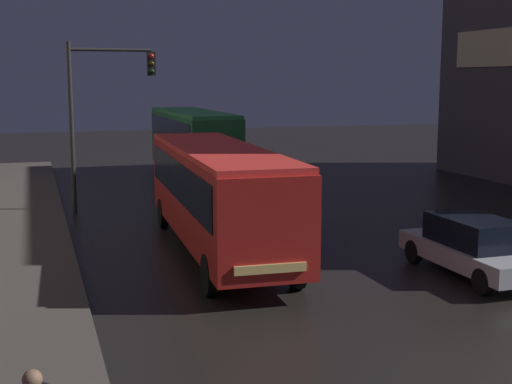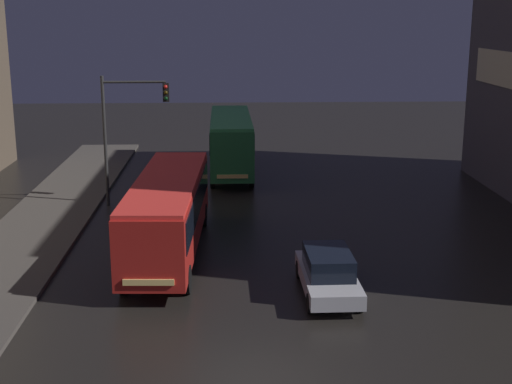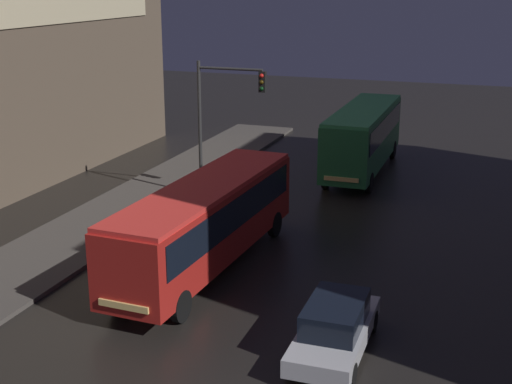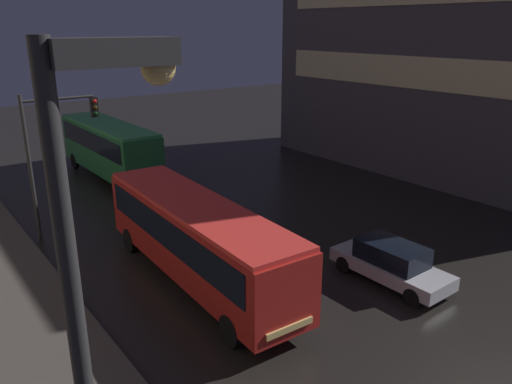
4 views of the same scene
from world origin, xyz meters
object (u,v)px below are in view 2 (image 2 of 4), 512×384
bus_far (231,138)px  car_taxi (328,272)px  traffic_light_main (127,119)px  bus_near (168,208)px

bus_far → car_taxi: bearing=98.9°
traffic_light_main → car_taxi: bearing=-55.5°
bus_near → bus_far: bus_far is taller
car_taxi → traffic_light_main: 14.92m
car_taxi → bus_near: bearing=-37.6°
bus_near → bus_far: bearing=-97.4°
bus_near → car_taxi: (5.68, -4.26, -1.15)m
bus_far → traffic_light_main: size_ratio=1.59×
car_taxi → traffic_light_main: bearing=-56.2°
bus_far → car_taxi: (3.13, -19.03, -1.35)m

